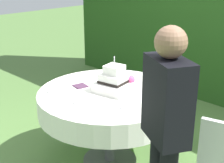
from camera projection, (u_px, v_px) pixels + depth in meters
The scene contains 9 objects.
ground_plane at pixel (110, 160), 3.41m from camera, with size 20.00×20.00×0.00m, color #547A3D.
cake_table at pixel (110, 102), 3.18m from camera, with size 1.39×1.39×0.77m.
wedding_cake at pixel (115, 82), 3.12m from camera, with size 0.37×0.37×0.35m.
serving_plate_near at pixel (81, 102), 2.88m from camera, with size 0.14×0.14×0.01m, color white.
serving_plate_far at pixel (124, 106), 2.81m from camera, with size 0.11×0.11×0.01m, color white.
serving_plate_left at pixel (53, 91), 3.13m from camera, with size 0.10×0.10×0.01m, color white.
serving_plate_right at pixel (154, 84), 3.32m from camera, with size 0.12×0.12×0.01m, color white.
napkin_stack at pixel (80, 86), 3.26m from camera, with size 0.12×0.12×0.01m, color #4C2D47.
standing_person at pixel (165, 128), 2.12m from camera, with size 0.41×0.35×1.60m.
Camera 1 is at (2.04, -2.08, 1.94)m, focal length 52.36 mm.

